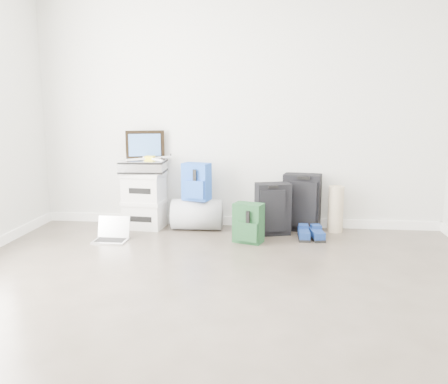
# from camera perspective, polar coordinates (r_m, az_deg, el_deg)

# --- Properties ---
(ground) EXTENTS (5.00, 5.00, 0.00)m
(ground) POSITION_cam_1_polar(r_m,az_deg,el_deg) (3.11, -2.06, -15.54)
(ground) COLOR #3E362D
(ground) RESTS_ON ground
(room_envelope) EXTENTS (4.52, 5.02, 2.71)m
(room_envelope) POSITION_cam_1_polar(r_m,az_deg,el_deg) (2.84, -2.25, 17.70)
(room_envelope) COLOR silver
(room_envelope) RESTS_ON ground
(boxes_stack) EXTENTS (0.47, 0.39, 0.62)m
(boxes_stack) POSITION_cam_1_polar(r_m,az_deg,el_deg) (5.35, -9.56, -0.97)
(boxes_stack) COLOR silver
(boxes_stack) RESTS_ON ground
(briefcase) EXTENTS (0.49, 0.37, 0.14)m
(briefcase) POSITION_cam_1_polar(r_m,az_deg,el_deg) (5.29, -9.69, 3.05)
(briefcase) COLOR #B2B2B7
(briefcase) RESTS_ON boxes_stack
(painting) EXTENTS (0.41, 0.15, 0.32)m
(painting) POSITION_cam_1_polar(r_m,az_deg,el_deg) (5.36, -9.48, 5.61)
(painting) COLOR black
(painting) RESTS_ON briefcase
(drone) EXTENTS (0.42, 0.42, 0.05)m
(drone) POSITION_cam_1_polar(r_m,az_deg,el_deg) (5.24, -8.93, 4.03)
(drone) COLOR yellow
(drone) RESTS_ON briefcase
(duffel_bag) EXTENTS (0.55, 0.35, 0.34)m
(duffel_bag) POSITION_cam_1_polar(r_m,az_deg,el_deg) (5.24, -3.25, -2.72)
(duffel_bag) COLOR gray
(duffel_bag) RESTS_ON ground
(blue_backpack) EXTENTS (0.32, 0.28, 0.40)m
(blue_backpack) POSITION_cam_1_polar(r_m,az_deg,el_deg) (5.14, -3.35, 1.16)
(blue_backpack) COLOR #1A37AA
(blue_backpack) RESTS_ON duffel_bag
(large_suitcase) EXTENTS (0.40, 0.31, 0.55)m
(large_suitcase) POSITION_cam_1_polar(r_m,az_deg,el_deg) (5.04, 5.88, -2.04)
(large_suitcase) COLOR black
(large_suitcase) RESTS_ON ground
(green_backpack) EXTENTS (0.33, 0.29, 0.40)m
(green_backpack) POSITION_cam_1_polar(r_m,az_deg,el_deg) (4.74, 2.94, -3.84)
(green_backpack) COLOR #12321A
(green_backpack) RESTS_ON ground
(carry_on) EXTENTS (0.43, 0.33, 0.62)m
(carry_on) POSITION_cam_1_polar(r_m,az_deg,el_deg) (5.25, 9.36, -1.22)
(carry_on) COLOR black
(carry_on) RESTS_ON ground
(shoes) EXTENTS (0.27, 0.31, 0.10)m
(shoes) POSITION_cam_1_polar(r_m,az_deg,el_deg) (4.97, 10.33, -5.05)
(shoes) COLOR black
(shoes) RESTS_ON ground
(rolled_rug) EXTENTS (0.16, 0.16, 0.50)m
(rolled_rug) POSITION_cam_1_polar(r_m,az_deg,el_deg) (5.26, 13.29, -2.01)
(rolled_rug) COLOR tan
(rolled_rug) RESTS_ON ground
(laptop) EXTENTS (0.33, 0.24, 0.24)m
(laptop) POSITION_cam_1_polar(r_m,az_deg,el_deg) (4.97, -13.34, -5.04)
(laptop) COLOR silver
(laptop) RESTS_ON ground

